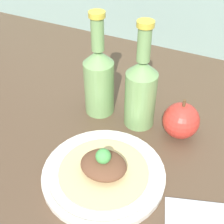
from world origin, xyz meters
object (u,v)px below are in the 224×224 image
at_px(cider_bottle_right, 142,90).
at_px(apple, 181,121).
at_px(plated_food, 103,166).
at_px(cider_bottle_left, 99,78).
at_px(plate, 103,173).

xyz_separation_m(cider_bottle_right, apple, (0.10, -0.00, -0.06)).
distance_m(plated_food, cider_bottle_left, 0.23).
bearing_deg(cider_bottle_left, cider_bottle_right, 0.00).
bearing_deg(plated_food, apple, 61.44).
xyz_separation_m(plated_food, apple, (0.11, 0.19, 0.01)).
bearing_deg(cider_bottle_right, plated_food, -91.06).
height_order(plated_food, cider_bottle_left, cider_bottle_left).
relative_size(cider_bottle_left, apple, 2.59).
height_order(plate, cider_bottle_right, cider_bottle_right).
distance_m(plate, apple, 0.22).
bearing_deg(apple, cider_bottle_right, 179.84).
relative_size(plated_food, apple, 1.82).
bearing_deg(plated_food, plate, 0.00).
bearing_deg(plate, plated_food, 180.00).
relative_size(cider_bottle_left, cider_bottle_right, 1.00).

